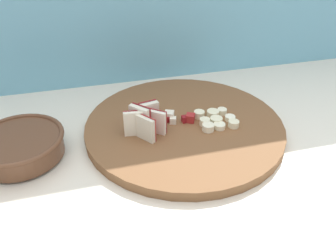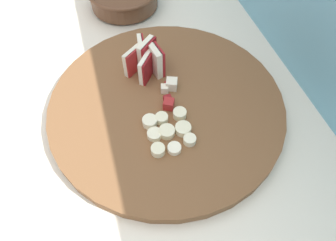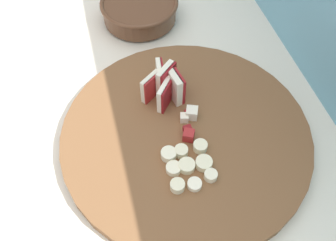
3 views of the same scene
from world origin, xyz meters
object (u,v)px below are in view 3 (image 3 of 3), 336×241
apple_wedge_fan (165,85)px  ceramic_bowl (139,9)px  cutting_board (186,135)px  apple_dice_pile (189,122)px  banana_slice_rows (188,164)px

apple_wedge_fan → ceramic_bowl: apple_wedge_fan is taller
cutting_board → ceramic_bowl: 0.35m
apple_dice_pile → banana_slice_rows: bearing=-17.8°
ceramic_bowl → cutting_board: bearing=1.7°
cutting_board → apple_wedge_fan: apple_wedge_fan is taller
banana_slice_rows → apple_wedge_fan: bearing=179.4°
apple_wedge_fan → banana_slice_rows: size_ratio=1.03×
apple_wedge_fan → apple_dice_pile: apple_wedge_fan is taller
apple_dice_pile → cutting_board: bearing=-34.5°
apple_wedge_fan → banana_slice_rows: 0.16m
cutting_board → apple_dice_pile: bearing=145.5°
apple_wedge_fan → apple_dice_pile: size_ratio=1.29×
banana_slice_rows → ceramic_bowl: bearing=179.1°
cutting_board → ceramic_bowl: (-0.35, -0.01, 0.02)m
cutting_board → ceramic_bowl: ceramic_bowl is taller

